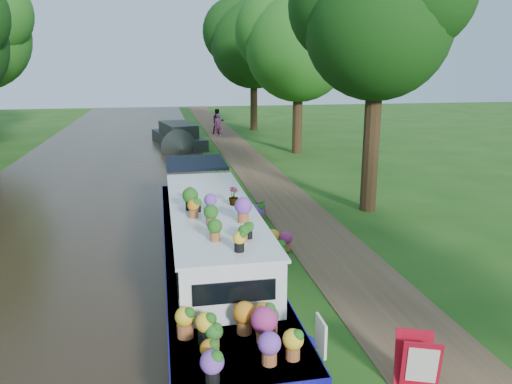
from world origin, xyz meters
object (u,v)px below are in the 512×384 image
object	(u,v)px
pedestrian_dark	(218,122)
second_boat	(178,137)
plant_boat	(213,248)
sandwich_board	(417,366)
pedestrian_pink	(218,125)

from	to	relation	value
pedestrian_dark	second_boat	bearing A→B (deg)	-129.97
second_boat	pedestrian_dark	size ratio (longest dim) A/B	4.17
plant_boat	sandwich_board	xyz separation A→B (m)	(2.70, -4.69, -0.40)
plant_boat	sandwich_board	bearing A→B (deg)	-60.08
plant_boat	second_boat	world-z (taller)	plant_boat
plant_boat	pedestrian_dark	distance (m)	26.05
second_boat	sandwich_board	xyz separation A→B (m)	(2.68, -25.68, -0.13)
sandwich_board	pedestrian_dark	distance (m)	30.56
plant_boat	pedestrian_dark	xyz separation A→B (m)	(3.13, 25.86, 0.11)
plant_boat	pedestrian_dark	size ratio (longest dim) A/B	7.26
plant_boat	second_boat	xyz separation A→B (m)	(0.02, 20.99, -0.27)
sandwich_board	plant_boat	bearing A→B (deg)	141.14
second_boat	pedestrian_pink	distance (m)	4.72
sandwich_board	pedestrian_dark	xyz separation A→B (m)	(0.43, 30.55, 0.51)
pedestrian_pink	pedestrian_dark	distance (m)	1.24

